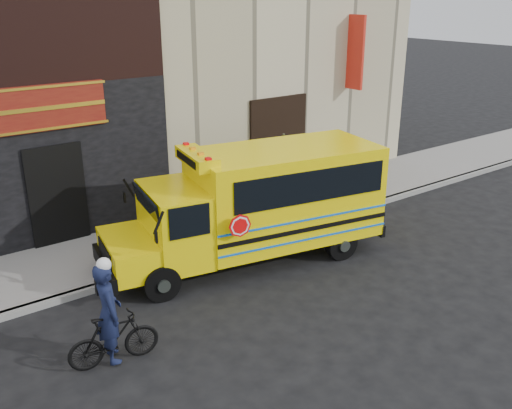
{
  "coord_description": "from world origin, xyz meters",
  "views": [
    {
      "loc": [
        -7.21,
        -8.54,
        6.29
      ],
      "look_at": [
        0.46,
        1.85,
        1.42
      ],
      "focal_mm": 40.0,
      "sensor_mm": 36.0,
      "label": 1
    }
  ],
  "objects": [
    {
      "name": "school_bus",
      "position": [
        0.55,
        1.81,
        1.51
      ],
      "size": [
        7.17,
        3.33,
        2.92
      ],
      "color": "black",
      "rests_on": "ground"
    },
    {
      "name": "ground",
      "position": [
        0.0,
        0.0,
        0.0
      ],
      "size": [
        120.0,
        120.0,
        0.0
      ],
      "primitive_type": "plane",
      "color": "black",
      "rests_on": "ground"
    },
    {
      "name": "cyclist",
      "position": [
        -4.14,
        -0.03,
        0.95
      ],
      "size": [
        0.55,
        0.75,
        1.89
      ],
      "primitive_type": "imported",
      "rotation": [
        0.0,
        0.0,
        1.42
      ],
      "color": "#111733",
      "rests_on": "ground"
    },
    {
      "name": "sidewalk",
      "position": [
        0.0,
        4.1,
        0.07
      ],
      "size": [
        40.0,
        3.0,
        0.15
      ],
      "primitive_type": "cube",
      "color": "gray",
      "rests_on": "ground"
    },
    {
      "name": "sign_pole",
      "position": [
        2.0,
        2.71,
        1.55
      ],
      "size": [
        0.07,
        0.24,
        2.78
      ],
      "color": "#424A43",
      "rests_on": "ground"
    },
    {
      "name": "curb",
      "position": [
        0.0,
        2.6,
        0.07
      ],
      "size": [
        40.0,
        0.2,
        0.15
      ],
      "primitive_type": "cube",
      "color": "gray",
      "rests_on": "ground"
    },
    {
      "name": "bicycle",
      "position": [
        -4.14,
        -0.12,
        0.49
      ],
      "size": [
        1.68,
        0.73,
        0.98
      ],
      "primitive_type": "imported",
      "rotation": [
        0.0,
        0.0,
        1.4
      ],
      "color": "black",
      "rests_on": "ground"
    }
  ]
}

